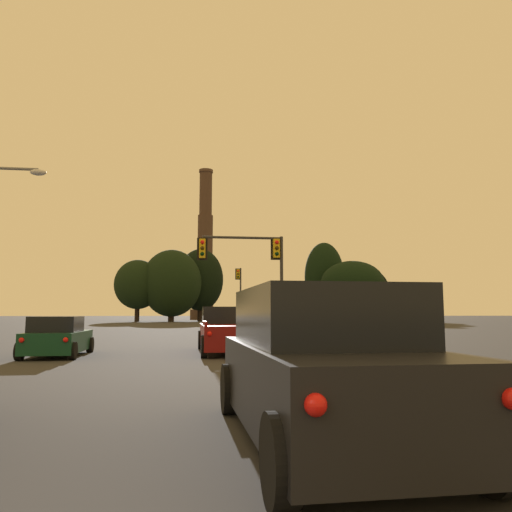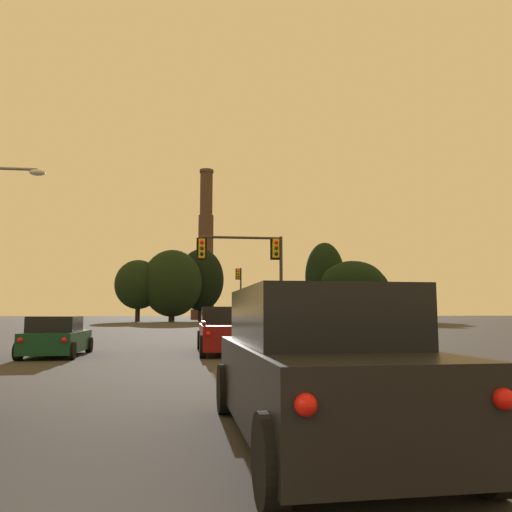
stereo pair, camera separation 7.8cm
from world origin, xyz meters
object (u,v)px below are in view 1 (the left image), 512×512
at_px(pickup_truck_right_lane_front, 227,332).
at_px(suv_right_lane_third, 322,367).
at_px(traffic_light_overhead_right, 254,261).
at_px(smokestack, 205,260).
at_px(hatchback_left_lane_front, 58,338).
at_px(traffic_light_far_right, 239,288).

xyz_separation_m(pickup_truck_right_lane_front, suv_right_lane_third, (0.20, -14.12, 0.09)).
relative_size(traffic_light_overhead_right, smokestack, 0.15).
xyz_separation_m(suv_right_lane_third, traffic_light_overhead_right, (1.76, 21.15, 3.53)).
xyz_separation_m(pickup_truck_right_lane_front, hatchback_left_lane_front, (-6.20, -1.15, -0.14)).
height_order(suv_right_lane_third, traffic_light_overhead_right, traffic_light_overhead_right).
bearing_deg(smokestack, traffic_light_far_right, -88.20).
bearing_deg(hatchback_left_lane_front, smokestack, 84.46).
bearing_deg(traffic_light_overhead_right, traffic_light_far_right, 86.20).
bearing_deg(pickup_truck_right_lane_front, traffic_light_overhead_right, 73.91).
distance_m(hatchback_left_lane_front, traffic_light_far_right, 38.01).
height_order(pickup_truck_right_lane_front, smokestack, smokestack).
bearing_deg(traffic_light_far_right, traffic_light_overhead_right, -93.80).
relative_size(hatchback_left_lane_front, smokestack, 0.11).
bearing_deg(traffic_light_far_right, suv_right_lane_third, -94.21).
bearing_deg(traffic_light_far_right, pickup_truck_right_lane_front, -96.20).
height_order(pickup_truck_right_lane_front, hatchback_left_lane_front, pickup_truck_right_lane_front).
relative_size(traffic_light_overhead_right, traffic_light_far_right, 0.88).
xyz_separation_m(traffic_light_overhead_right, smokestack, (-0.29, 97.66, 10.44)).
bearing_deg(pickup_truck_right_lane_front, suv_right_lane_third, -89.73).
distance_m(traffic_light_far_right, smokestack, 70.19).
height_order(suv_right_lane_third, traffic_light_far_right, traffic_light_far_right).
height_order(pickup_truck_right_lane_front, traffic_light_far_right, traffic_light_far_right).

